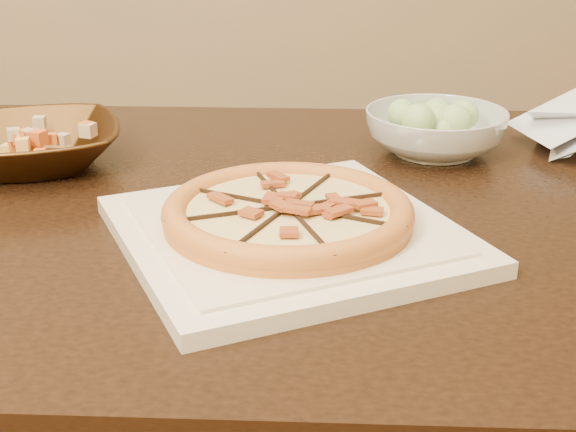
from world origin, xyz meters
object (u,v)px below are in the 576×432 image
dining_table (184,279)px  plate (288,233)px  salad_bowl (435,132)px  pizza (288,213)px  bronze_bowl (33,146)px

dining_table → plate: size_ratio=3.28×
plate → salad_bowl: 0.37m
pizza → bronze_bowl: size_ratio=1.14×
pizza → salad_bowl: size_ratio=1.34×
salad_bowl → plate: bearing=-127.2°
plate → salad_bowl: (0.22, 0.29, 0.02)m
plate → bronze_bowl: (-0.32, 0.26, 0.02)m
pizza → bronze_bowl: bearing=140.9°
dining_table → bronze_bowl: 0.28m
salad_bowl → dining_table: bearing=-155.5°
bronze_bowl → plate: bearing=-39.1°
dining_table → pizza: (0.12, -0.13, 0.14)m
plate → bronze_bowl: bronze_bowl is taller
dining_table → plate: (0.12, -0.13, 0.12)m
plate → salad_bowl: salad_bowl is taller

